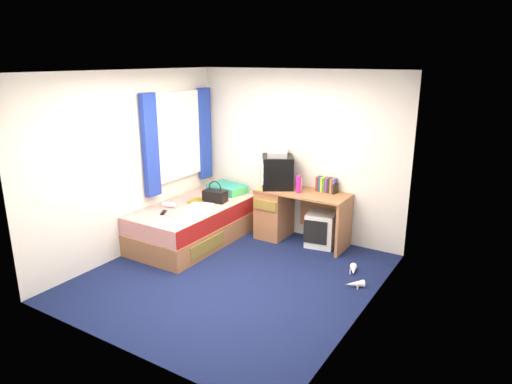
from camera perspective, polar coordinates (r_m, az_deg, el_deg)
The scene contains 20 objects.
ground at distance 5.60m, azimuth -3.00°, elevation -10.52°, with size 3.40×3.40×0.00m, color #0C1438.
room_shell at distance 5.11m, azimuth -3.24°, elevation 4.13°, with size 3.40×3.40×3.40m.
bed at distance 6.62m, azimuth -7.41°, elevation -3.76°, with size 1.01×2.00×0.54m.
pillow at distance 7.05m, azimuth -3.61°, elevation 0.45°, with size 0.57×0.36×0.12m, color #1965A5.
desk at distance 6.60m, azimuth 3.69°, elevation -2.44°, with size 1.30×0.55×0.75m.
storage_cube at distance 6.45m, azimuth 8.14°, elevation -4.62°, with size 0.38×0.38×0.48m, color silver.
crt_tv at distance 6.51m, azimuth 2.67°, elevation 2.56°, with size 0.60×0.61×0.46m.
vcr at distance 6.45m, azimuth 2.74°, elevation 4.84°, with size 0.38×0.27×0.07m, color silver.
book_row at distance 6.39m, azimuth 8.78°, elevation 0.92°, with size 0.27×0.13×0.20m.
picture_frame at distance 6.32m, azimuth 9.90°, elevation 0.41°, with size 0.02×0.12×0.14m, color black.
pink_water_bottle at distance 6.28m, azimuth 5.34°, elevation 0.89°, with size 0.07×0.07×0.22m, color #D11D89.
aerosol_can at distance 6.44m, azimuth 5.55°, elevation 1.01°, with size 0.05×0.05×0.17m, color silver.
handbag at distance 6.60m, azimuth -5.13°, elevation -0.44°, with size 0.35×0.22×0.31m.
towel at distance 6.17m, azimuth -6.93°, elevation -2.10°, with size 0.30×0.25×0.10m, color white.
magazine at distance 6.67m, azimuth -7.36°, elevation -1.09°, with size 0.21×0.28×0.01m, color yellow.
water_bottle at distance 6.45m, azimuth -10.80°, elevation -1.60°, with size 0.07×0.07×0.20m, color silver.
colour_swatch_fan at distance 6.08m, azimuth -10.41°, elevation -2.99°, with size 0.22×0.06×0.01m, color yellow.
remote_control at distance 6.23m, azimuth -11.49°, elevation -2.52°, with size 0.05×0.16×0.02m, color black.
window_assembly at distance 6.76m, azimuth -9.66°, elevation 6.66°, with size 0.11×1.42×1.40m.
white_heels at distance 5.63m, azimuth 12.16°, elevation -10.32°, with size 0.33×0.56×0.09m.
Camera 1 is at (2.88, -4.08, 2.54)m, focal length 32.00 mm.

